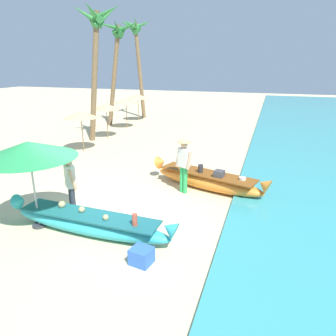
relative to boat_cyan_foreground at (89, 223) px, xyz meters
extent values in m
plane|color=beige|center=(-0.14, 1.06, -0.28)|extent=(80.00, 80.00, 0.00)
ellipsoid|color=#33B2BC|center=(0.00, 0.00, -0.04)|extent=(4.32, 0.82, 0.50)
cone|color=#33B2BC|center=(-2.10, 0.07, 0.26)|extent=(0.42, 0.42, 0.48)
cone|color=#33B2BC|center=(2.10, -0.07, 0.26)|extent=(0.42, 0.42, 0.48)
cube|color=#1C6267|center=(0.00, 0.00, 0.21)|extent=(3.63, 0.81, 0.04)
cylinder|color=#B74C38|center=(1.29, -0.14, 0.36)|extent=(0.12, 0.12, 0.30)
sphere|color=tan|center=(0.53, -0.09, 0.29)|extent=(0.14, 0.14, 0.14)
sphere|color=tan|center=(-0.23, 0.08, 0.29)|extent=(0.16, 0.16, 0.16)
sphere|color=tan|center=(-0.86, 0.15, 0.30)|extent=(0.18, 0.18, 0.18)
ellipsoid|color=orange|center=(2.17, 3.75, -0.01)|extent=(3.95, 1.88, 0.54)
cone|color=orange|center=(0.35, 4.31, 0.31)|extent=(0.54, 0.56, 0.52)
cone|color=orange|center=(3.98, 3.19, 0.31)|extent=(0.54, 0.56, 0.52)
cube|color=brown|center=(2.17, 3.75, 0.26)|extent=(3.36, 1.71, 0.04)
cylinder|color=silver|center=(3.32, 3.48, 0.31)|extent=(0.22, 0.22, 0.10)
cube|color=#424247|center=(2.59, 3.51, 0.37)|extent=(0.35, 0.34, 0.23)
cylinder|color=#2D2D33|center=(1.93, 3.74, 0.40)|extent=(0.17, 0.17, 0.29)
cylinder|color=green|center=(1.56, 3.19, 0.15)|extent=(0.14, 0.14, 0.88)
cylinder|color=green|center=(1.43, 3.25, 0.15)|extent=(0.14, 0.14, 0.88)
cube|color=silver|center=(1.50, 3.22, 0.90)|extent=(0.42, 0.35, 0.61)
cylinder|color=tan|center=(1.70, 3.10, 0.85)|extent=(0.17, 0.22, 0.56)
cylinder|color=tan|center=(1.28, 3.30, 0.85)|extent=(0.17, 0.22, 0.56)
sphere|color=tan|center=(1.50, 3.22, 1.32)|extent=(0.22, 0.22, 0.22)
cylinder|color=tan|center=(1.50, 3.22, 1.40)|extent=(0.44, 0.44, 0.02)
cone|color=tan|center=(1.50, 3.22, 1.47)|extent=(0.26, 0.26, 0.12)
cylinder|color=#333842|center=(-0.95, 0.68, 0.16)|extent=(0.14, 0.14, 0.88)
cylinder|color=#333842|center=(-0.85, 0.59, 0.16)|extent=(0.14, 0.14, 0.88)
cube|color=silver|center=(-0.90, 0.63, 0.90)|extent=(0.41, 0.41, 0.60)
cylinder|color=tan|center=(-1.05, 0.81, 0.85)|extent=(0.20, 0.21, 0.55)
cylinder|color=tan|center=(-0.72, 0.49, 0.85)|extent=(0.20, 0.21, 0.55)
sphere|color=tan|center=(-0.90, 0.63, 1.32)|extent=(0.22, 0.22, 0.22)
cylinder|color=#B7B7BC|center=(-1.43, -0.11, 0.83)|extent=(0.05, 0.05, 2.23)
cone|color=#28934C|center=(-1.43, -0.11, 1.77)|extent=(2.28, 2.28, 0.40)
cylinder|color=#333338|center=(-1.43, -0.11, -0.25)|extent=(0.36, 0.36, 0.06)
cylinder|color=#8E6B47|center=(-4.42, 6.60, 0.67)|extent=(0.04, 0.04, 1.90)
cone|color=tan|center=(-4.42, 6.60, 1.47)|extent=(1.60, 1.60, 0.32)
cylinder|color=#8E6B47|center=(-4.67, 9.45, 0.67)|extent=(0.04, 0.04, 1.90)
cone|color=tan|center=(-4.67, 9.45, 1.47)|extent=(1.60, 1.60, 0.32)
cylinder|color=#8E6B47|center=(-4.84, 12.28, 0.67)|extent=(0.04, 0.04, 1.90)
cone|color=tan|center=(-4.84, 12.28, 1.47)|extent=(1.60, 1.60, 0.32)
cylinder|color=#8E6B47|center=(-5.26, 15.11, 0.67)|extent=(0.04, 0.04, 1.90)
cone|color=tan|center=(-5.26, 15.11, 1.47)|extent=(1.60, 1.60, 0.32)
cylinder|color=brown|center=(-5.67, 16.55, 3.09)|extent=(0.79, 0.28, 6.77)
cone|color=#337F3D|center=(-5.53, 16.59, 6.30)|extent=(1.52, 0.50, 0.89)
cone|color=#337F3D|center=(-5.73, 17.02, 6.35)|extent=(1.08, 1.87, 0.76)
cone|color=#337F3D|center=(-6.17, 17.00, 6.23)|extent=(1.18, 1.77, 1.11)
cone|color=#337F3D|center=(-6.39, 16.60, 6.30)|extent=(1.74, 0.54, 0.91)
cone|color=#337F3D|center=(-6.16, 16.23, 6.35)|extent=(1.16, 1.40, 0.74)
cone|color=#337F3D|center=(-5.71, 16.07, 6.22)|extent=(1.12, 1.86, 1.13)
cylinder|color=brown|center=(-4.81, 8.66, 2.91)|extent=(1.08, 0.28, 6.42)
cone|color=#337F3D|center=(-3.94, 8.59, 5.95)|extent=(1.78, 0.62, 0.87)
cone|color=#337F3D|center=(-4.24, 9.03, 5.83)|extent=(0.91, 1.46, 1.13)
cone|color=#337F3D|center=(-4.77, 8.95, 5.95)|extent=(1.57, 1.37, 0.88)
cone|color=#337F3D|center=(-4.76, 8.41, 5.85)|extent=(1.45, 1.16, 1.11)
cone|color=#337F3D|center=(-4.32, 8.15, 5.93)|extent=(0.69, 1.94, 0.94)
cylinder|color=brown|center=(-5.92, 12.91, 2.83)|extent=(1.28, 0.28, 6.27)
cone|color=#287033|center=(-4.93, 12.90, 5.78)|extent=(1.83, 0.40, 0.93)
cone|color=#287033|center=(-5.28, 13.31, 5.71)|extent=(0.85, 1.58, 1.08)
cone|color=#287033|center=(-5.78, 13.21, 5.74)|extent=(1.54, 1.38, 1.03)
cone|color=#287033|center=(-5.81, 12.69, 5.84)|extent=(1.62, 1.14, 0.72)
cone|color=#287033|center=(-5.32, 12.50, 5.70)|extent=(0.72, 1.56, 1.08)
cube|color=blue|center=(1.69, -0.72, -0.11)|extent=(0.49, 0.47, 0.35)
camera|label=1|loc=(3.96, -5.82, 3.71)|focal=33.17mm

